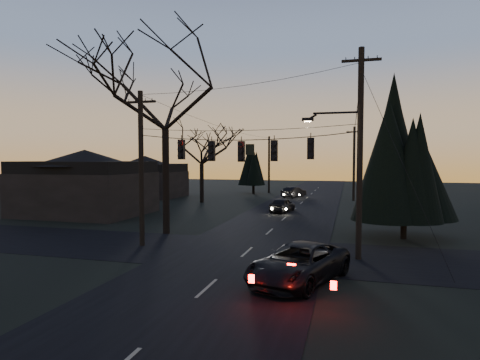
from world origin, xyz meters
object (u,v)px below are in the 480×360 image
(utility_pole_left, at_px, (142,246))
(sedan_oncoming_a, at_px, (282,205))
(bare_tree_left, at_px, (165,87))
(utility_pole_right, at_px, (358,259))
(evergreen_right, at_px, (405,157))
(sedan_oncoming_b, at_px, (294,192))
(utility_pole_far_l, at_px, (269,193))
(suv_near, at_px, (299,264))
(utility_pole_far_r, at_px, (353,201))

(utility_pole_left, relative_size, sedan_oncoming_a, 2.26)
(bare_tree_left, bearing_deg, utility_pole_right, -17.38)
(sedan_oncoming_a, bearing_deg, utility_pole_right, 121.07)
(utility_pole_left, bearing_deg, evergreen_right, 22.37)
(bare_tree_left, bearing_deg, sedan_oncoming_b, 79.95)
(evergreen_right, bearing_deg, utility_pole_far_l, 115.25)
(bare_tree_left, xyz_separation_m, sedan_oncoming_b, (4.67, 26.34, -8.69))
(sedan_oncoming_a, bearing_deg, suv_near, 110.73)
(sedan_oncoming_b, bearing_deg, evergreen_right, 136.52)
(utility_pole_left, xyz_separation_m, utility_pole_far_r, (11.50, 28.00, 0.00))
(evergreen_right, bearing_deg, utility_pole_right, -114.91)
(utility_pole_left, distance_m, bare_tree_left, 10.06)
(utility_pole_far_l, distance_m, evergreen_right, 33.70)
(utility_pole_far_l, height_order, sedan_oncoming_b, utility_pole_far_l)
(utility_pole_far_l, xyz_separation_m, suv_near, (9.20, -40.34, 0.73))
(utility_pole_left, relative_size, utility_pole_far_r, 1.00)
(utility_pole_right, bearing_deg, sedan_oncoming_b, 103.39)
(utility_pole_far_r, xyz_separation_m, sedan_oncoming_a, (-6.30, -11.97, 0.64))
(bare_tree_left, distance_m, evergreen_right, 15.34)
(utility_pole_left, height_order, evergreen_right, evergreen_right)
(utility_pole_right, xyz_separation_m, evergreen_right, (2.72, 5.85, 4.93))
(utility_pole_right, relative_size, utility_pole_far_r, 1.18)
(evergreen_right, xyz_separation_m, sedan_oncoming_a, (-9.02, 10.18, -4.29))
(utility_pole_far_r, relative_size, sedan_oncoming_b, 2.14)
(utility_pole_right, height_order, sedan_oncoming_b, utility_pole_right)
(utility_pole_far_r, distance_m, utility_pole_far_l, 14.01)
(utility_pole_right, distance_m, bare_tree_left, 15.52)
(utility_pole_left, xyz_separation_m, bare_tree_left, (-0.32, 3.70, 9.35))
(utility_pole_right, relative_size, sedan_oncoming_a, 2.65)
(utility_pole_far_l, relative_size, sedan_oncoming_b, 2.02)
(evergreen_right, bearing_deg, sedan_oncoming_b, 112.20)
(utility_pole_far_l, bearing_deg, sedan_oncoming_a, -75.40)
(evergreen_right, distance_m, sedan_oncoming_b, 26.47)
(utility_pole_left, xyz_separation_m, suv_near, (9.20, -4.34, 0.73))
(utility_pole_left, xyz_separation_m, utility_pole_far_l, (0.00, 36.00, 0.00))
(bare_tree_left, xyz_separation_m, suv_near, (9.52, -8.04, -8.62))
(utility_pole_right, xyz_separation_m, sedan_oncoming_a, (-6.30, 16.03, 0.64))
(suv_near, height_order, sedan_oncoming_a, suv_near)
(sedan_oncoming_a, xyz_separation_m, sedan_oncoming_b, (-0.85, 14.01, 0.01))
(utility_pole_left, relative_size, suv_near, 1.62)
(sedan_oncoming_a, bearing_deg, utility_pole_far_l, -65.79)
(evergreen_right, bearing_deg, suv_near, -116.21)
(utility_pole_right, height_order, sedan_oncoming_a, utility_pole_right)
(utility_pole_far_r, bearing_deg, sedan_oncoming_a, -117.76)
(bare_tree_left, bearing_deg, suv_near, -40.18)
(utility_pole_left, relative_size, evergreen_right, 0.98)
(suv_near, bearing_deg, bare_tree_left, 160.40)
(evergreen_right, height_order, sedan_oncoming_b, evergreen_right)
(utility_pole_left, distance_m, evergreen_right, 16.15)
(utility_pole_far_r, bearing_deg, bare_tree_left, -115.94)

